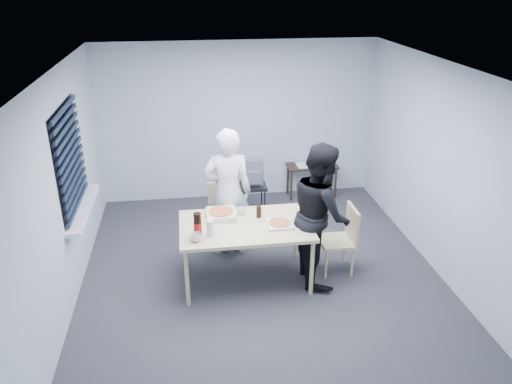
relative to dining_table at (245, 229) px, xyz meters
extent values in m
plane|color=#2B2A2F|center=(0.21, 0.09, -0.71)|extent=(5.00, 5.00, 0.00)
plane|color=white|center=(0.21, 0.09, 1.89)|extent=(5.00, 5.00, 0.00)
plane|color=#B1BCC4|center=(0.21, 2.59, 0.59)|extent=(4.50, 0.00, 4.50)
plane|color=#B1BCC4|center=(0.21, -2.41, 0.59)|extent=(4.50, 0.00, 4.50)
plane|color=#B1BCC4|center=(-2.04, 0.09, 0.59)|extent=(0.00, 5.00, 5.00)
plane|color=#B1BCC4|center=(2.46, 0.09, 0.59)|extent=(0.00, 5.00, 5.00)
plane|color=black|center=(-2.03, 0.49, 0.84)|extent=(0.00, 1.30, 1.30)
cube|color=black|center=(-2.00, 0.49, 0.84)|extent=(0.04, 1.30, 1.25)
cube|color=silver|center=(-1.95, 0.49, 0.18)|extent=(0.18, 1.42, 0.05)
cube|color=#CEB38A|center=(0.00, 0.00, 0.04)|extent=(1.58, 1.00, 0.04)
cylinder|color=#CEB38A|center=(-0.73, -0.44, -0.35)|extent=(0.05, 0.05, 0.73)
cylinder|color=#CEB38A|center=(-0.73, 0.44, -0.35)|extent=(0.05, 0.05, 0.73)
cylinder|color=#CEB38A|center=(0.73, -0.44, -0.35)|extent=(0.05, 0.05, 0.73)
cylinder|color=#CEB38A|center=(0.73, 0.44, -0.35)|extent=(0.05, 0.05, 0.73)
cube|color=#CEB38A|center=(-0.18, 0.88, -0.28)|extent=(0.42, 0.42, 0.04)
cube|color=#CEB38A|center=(-0.18, 1.07, -0.04)|extent=(0.42, 0.04, 0.44)
cylinder|color=#CEB38A|center=(-0.35, 0.71, -0.50)|extent=(0.03, 0.03, 0.41)
cylinder|color=#CEB38A|center=(-0.35, 1.05, -0.50)|extent=(0.03, 0.03, 0.41)
cylinder|color=#CEB38A|center=(-0.01, 0.71, -0.50)|extent=(0.03, 0.03, 0.41)
cylinder|color=#CEB38A|center=(-0.01, 1.05, -0.50)|extent=(0.03, 0.03, 0.41)
cube|color=#CEB38A|center=(1.16, 0.02, -0.28)|extent=(0.42, 0.42, 0.04)
cube|color=#CEB38A|center=(1.35, 0.02, -0.04)|extent=(0.04, 0.42, 0.44)
cylinder|color=#CEB38A|center=(0.99, -0.15, -0.50)|extent=(0.03, 0.03, 0.41)
cylinder|color=#CEB38A|center=(0.99, 0.19, -0.50)|extent=(0.03, 0.03, 0.41)
cylinder|color=#CEB38A|center=(1.33, -0.15, -0.50)|extent=(0.03, 0.03, 0.41)
cylinder|color=#CEB38A|center=(1.33, 0.19, -0.50)|extent=(0.03, 0.03, 0.41)
imported|color=silver|center=(-0.14, 0.71, 0.18)|extent=(0.65, 0.42, 1.77)
imported|color=black|center=(0.90, -0.07, 0.18)|extent=(0.47, 0.86, 1.77)
cube|color=#322319|center=(1.43, 2.37, -0.17)|extent=(0.84, 0.38, 0.04)
cylinder|color=#322319|center=(1.05, 2.22, -0.45)|extent=(0.04, 0.04, 0.53)
cylinder|color=#322319|center=(1.05, 2.52, -0.45)|extent=(0.04, 0.04, 0.53)
cylinder|color=#322319|center=(1.82, 2.22, -0.45)|extent=(0.04, 0.04, 0.53)
cylinder|color=#322319|center=(1.82, 2.52, -0.45)|extent=(0.04, 0.04, 0.53)
cube|color=black|center=(0.33, 1.71, -0.18)|extent=(0.39, 0.39, 0.04)
cylinder|color=black|center=(0.18, 1.55, -0.46)|extent=(0.04, 0.04, 0.50)
cylinder|color=black|center=(0.18, 1.87, -0.46)|extent=(0.04, 0.04, 0.50)
cylinder|color=black|center=(0.49, 1.55, -0.46)|extent=(0.04, 0.04, 0.50)
cylinder|color=black|center=(0.49, 1.87, -0.46)|extent=(0.04, 0.04, 0.50)
cube|color=slate|center=(0.33, 1.71, 0.05)|extent=(0.30, 0.16, 0.42)
cube|color=slate|center=(0.33, 1.60, 0.00)|extent=(0.22, 0.06, 0.20)
cube|color=silver|center=(-0.27, 0.24, 0.08)|extent=(0.36, 0.36, 0.04)
cube|color=silver|center=(-0.27, 0.24, 0.12)|extent=(0.36, 0.36, 0.04)
cylinder|color=#CC7F38|center=(-0.27, 0.24, 0.14)|extent=(0.30, 0.30, 0.01)
cube|color=silver|center=(0.40, -0.08, 0.08)|extent=(0.31, 0.31, 0.03)
cylinder|color=#CC7F38|center=(0.40, -0.08, 0.10)|extent=(0.26, 0.26, 0.01)
imported|color=silver|center=(-0.60, -0.32, 0.11)|extent=(0.17, 0.17, 0.10)
imported|color=silver|center=(-0.02, 0.27, 0.11)|extent=(0.10, 0.10, 0.09)
cylinder|color=black|center=(0.19, 0.17, 0.13)|extent=(0.08, 0.08, 0.14)
cylinder|color=black|center=(-0.57, -0.21, 0.21)|extent=(0.09, 0.09, 0.29)
cylinder|color=red|center=(-0.57, -0.21, 0.19)|extent=(0.09, 0.09, 0.10)
cylinder|color=silver|center=(-0.43, -0.22, 0.16)|extent=(0.11, 0.11, 0.19)
torus|color=red|center=(0.21, -0.32, 0.06)|extent=(0.05, 0.05, 0.00)
cube|color=white|center=(1.28, 2.38, -0.14)|extent=(0.31, 0.36, 0.01)
cube|color=black|center=(1.65, 2.42, -0.12)|extent=(0.17, 0.15, 0.06)
camera|label=1|loc=(-0.64, -5.29, 2.85)|focal=35.00mm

